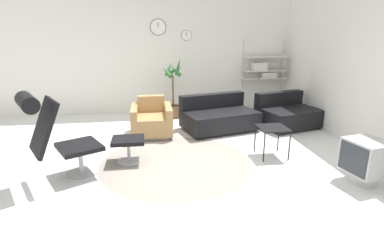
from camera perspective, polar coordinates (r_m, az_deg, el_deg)
ground_plane at (r=4.75m, az=-1.23°, el=-7.34°), size 12.00×12.00×0.00m
wall_back at (r=7.36m, az=-4.20°, el=12.32°), size 12.00×0.09×2.80m
wall_right at (r=5.58m, az=31.09°, el=8.83°), size 0.06×12.00×2.80m
round_rug at (r=4.60m, az=-3.02°, el=-8.09°), size 2.30×2.30×0.01m
lounge_chair at (r=4.21m, az=-25.02°, el=-1.58°), size 1.05×0.91×1.20m
ottoman at (r=4.64m, az=-12.03°, el=-4.55°), size 0.48×0.41×0.38m
armchair_red at (r=5.82m, az=-7.67°, el=-0.14°), size 0.76×0.84×0.71m
couch_low at (r=6.10m, az=5.06°, el=0.52°), size 1.60×1.23×0.69m
couch_second at (r=6.59m, az=17.66°, el=1.00°), size 1.33×1.15×0.69m
side_table at (r=4.86m, az=15.09°, el=-1.91°), size 0.44×0.44×0.48m
crt_television at (r=4.49m, az=30.15°, el=-6.58°), size 0.53×0.55×0.59m
potted_plant at (r=6.90m, az=-3.59°, el=4.93°), size 0.54×0.55×1.39m
shelf_unit at (r=7.66m, az=13.47°, el=9.30°), size 1.08×0.28×1.73m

